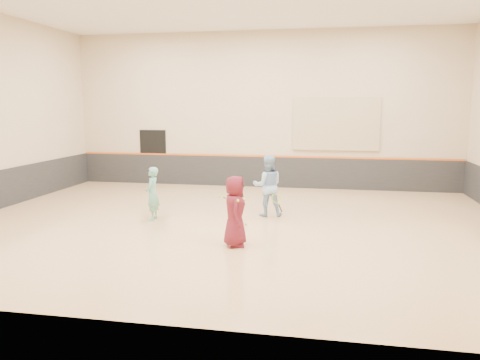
% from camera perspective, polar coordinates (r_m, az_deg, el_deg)
% --- Properties ---
extents(room, '(15.04, 12.04, 6.22)m').
position_cam_1_polar(room, '(12.58, -1.02, -1.78)').
color(room, tan).
rests_on(room, ground).
extents(wainscot_back, '(14.90, 0.04, 1.20)m').
position_cam_1_polar(wainscot_back, '(18.42, 2.70, 1.00)').
color(wainscot_back, '#232326').
rests_on(wainscot_back, floor).
extents(accent_stripe, '(14.90, 0.03, 0.06)m').
position_cam_1_polar(accent_stripe, '(18.33, 2.71, 2.92)').
color(accent_stripe, '#D85914').
rests_on(accent_stripe, wall_back).
extents(acoustic_panel, '(3.20, 0.08, 2.00)m').
position_cam_1_polar(acoustic_panel, '(18.07, 11.62, 6.72)').
color(acoustic_panel, tan).
rests_on(acoustic_panel, wall_back).
extents(doorway, '(1.10, 0.05, 2.20)m').
position_cam_1_polar(doorway, '(19.49, -10.53, 2.79)').
color(doorway, black).
rests_on(doorway, floor).
extents(girl, '(0.40, 0.57, 1.50)m').
position_cam_1_polar(girl, '(13.26, -10.64, -1.65)').
color(girl, '#65B09E').
rests_on(girl, floor).
extents(instructor, '(0.99, 0.84, 1.77)m').
position_cam_1_polar(instructor, '(13.54, 3.39, -0.70)').
color(instructor, '#98C0EB').
rests_on(instructor, floor).
extents(young_man, '(0.67, 0.88, 1.62)m').
position_cam_1_polar(young_man, '(10.62, -0.62, -3.82)').
color(young_man, maroon).
rests_on(young_man, floor).
extents(held_racket, '(0.49, 0.49, 0.55)m').
position_cam_1_polar(held_racket, '(13.18, 4.47, -2.30)').
color(held_racket, gold).
rests_on(held_racket, instructor).
extents(spare_racket, '(0.61, 0.61, 0.05)m').
position_cam_1_polar(spare_racket, '(16.49, -2.20, -1.97)').
color(spare_racket, '#A3C62B').
rests_on(spare_racket, floor).
extents(ball_under_racket, '(0.07, 0.07, 0.07)m').
position_cam_1_polar(ball_under_racket, '(12.60, 0.70, -5.38)').
color(ball_under_racket, '#D2E134').
rests_on(ball_under_racket, floor).
extents(ball_in_hand, '(0.07, 0.07, 0.07)m').
position_cam_1_polar(ball_in_hand, '(10.32, -0.28, -2.52)').
color(ball_in_hand, yellow).
rests_on(ball_in_hand, young_man).
extents(ball_beside_spare, '(0.07, 0.07, 0.07)m').
position_cam_1_polar(ball_beside_spare, '(15.85, 0.52, -2.38)').
color(ball_beside_spare, yellow).
rests_on(ball_beside_spare, floor).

